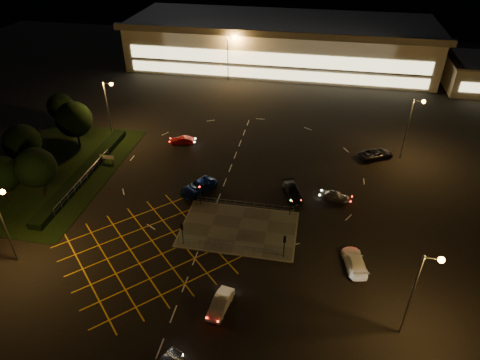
% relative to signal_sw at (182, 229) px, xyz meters
% --- Properties ---
extents(ground, '(180.00, 180.00, 0.00)m').
position_rel_signal_sw_xyz_m(ground, '(4.00, 5.99, -2.37)').
color(ground, black).
rests_on(ground, ground).
extents(pedestrian_island, '(14.00, 9.00, 0.12)m').
position_rel_signal_sw_xyz_m(pedestrian_island, '(6.00, 3.99, -2.31)').
color(pedestrian_island, '#4C4944').
rests_on(pedestrian_island, ground).
extents(grass_verge, '(18.00, 30.00, 0.08)m').
position_rel_signal_sw_xyz_m(grass_verge, '(-24.00, 11.99, -2.33)').
color(grass_verge, black).
rests_on(grass_verge, ground).
extents(hedge, '(2.00, 26.00, 1.00)m').
position_rel_signal_sw_xyz_m(hedge, '(-19.00, 11.99, -1.87)').
color(hedge, black).
rests_on(hedge, ground).
extents(supermarket, '(72.00, 26.50, 10.50)m').
position_rel_signal_sw_xyz_m(supermarket, '(4.00, 67.95, 2.95)').
color(supermarket, beige).
rests_on(supermarket, ground).
extents(streetlight_sw, '(1.78, 0.56, 10.03)m').
position_rel_signal_sw_xyz_m(streetlight_sw, '(-17.56, -6.01, 4.20)').
color(streetlight_sw, slate).
rests_on(streetlight_sw, ground).
extents(streetlight_se, '(1.78, 0.56, 10.03)m').
position_rel_signal_sw_xyz_m(streetlight_se, '(24.44, -8.01, 4.20)').
color(streetlight_se, slate).
rests_on(streetlight_se, ground).
extents(streetlight_nw, '(1.78, 0.56, 10.03)m').
position_rel_signal_sw_xyz_m(streetlight_nw, '(-19.56, 23.99, 4.20)').
color(streetlight_nw, slate).
rests_on(streetlight_nw, ground).
extents(streetlight_ne, '(1.78, 0.56, 10.03)m').
position_rel_signal_sw_xyz_m(streetlight_ne, '(28.44, 25.99, 4.20)').
color(streetlight_ne, slate).
rests_on(streetlight_ne, ground).
extents(streetlight_far_left, '(1.78, 0.56, 10.03)m').
position_rel_signal_sw_xyz_m(streetlight_far_left, '(-5.56, 53.99, 4.20)').
color(streetlight_far_left, slate).
rests_on(streetlight_far_left, ground).
extents(streetlight_far_right, '(1.78, 0.56, 10.03)m').
position_rel_signal_sw_xyz_m(streetlight_far_right, '(34.44, 55.99, 4.20)').
color(streetlight_far_right, slate).
rests_on(streetlight_far_right, ground).
extents(signal_sw, '(0.28, 0.30, 3.15)m').
position_rel_signal_sw_xyz_m(signal_sw, '(0.00, 0.00, 0.00)').
color(signal_sw, black).
rests_on(signal_sw, pedestrian_island).
extents(signal_se, '(0.28, 0.30, 3.15)m').
position_rel_signal_sw_xyz_m(signal_se, '(12.00, 0.00, 0.00)').
color(signal_se, black).
rests_on(signal_se, pedestrian_island).
extents(signal_nw, '(0.28, 0.30, 3.15)m').
position_rel_signal_sw_xyz_m(signal_nw, '(0.00, 7.99, 0.00)').
color(signal_nw, black).
rests_on(signal_nw, pedestrian_island).
extents(signal_ne, '(0.28, 0.30, 3.15)m').
position_rel_signal_sw_xyz_m(signal_ne, '(12.00, 7.99, 0.00)').
color(signal_ne, black).
rests_on(signal_ne, pedestrian_island).
extents(tree_a, '(5.04, 5.04, 6.86)m').
position_rel_signal_sw_xyz_m(tree_a, '(-26.00, 3.99, 1.97)').
color(tree_a, black).
rests_on(tree_a, ground).
extents(tree_b, '(5.40, 5.40, 7.35)m').
position_rel_signal_sw_xyz_m(tree_b, '(-28.00, 11.99, 2.28)').
color(tree_b, black).
rests_on(tree_b, ground).
extents(tree_c, '(5.76, 5.76, 7.84)m').
position_rel_signal_sw_xyz_m(tree_c, '(-24.00, 19.99, 2.59)').
color(tree_c, black).
rests_on(tree_c, ground).
extents(tree_d, '(4.68, 4.68, 6.37)m').
position_rel_signal_sw_xyz_m(tree_d, '(-30.00, 25.99, 1.65)').
color(tree_d, black).
rests_on(tree_d, ground).
extents(tree_e, '(5.40, 5.40, 7.35)m').
position_rel_signal_sw_xyz_m(tree_e, '(-22.00, 5.99, 2.28)').
color(tree_e, black).
rests_on(tree_e, ground).
extents(car_queue_white, '(2.20, 4.45, 1.40)m').
position_rel_signal_sw_xyz_m(car_queue_white, '(6.50, -8.43, -1.66)').
color(car_queue_white, silver).
rests_on(car_queue_white, ground).
extents(car_left_blue, '(5.20, 6.22, 1.58)m').
position_rel_signal_sw_xyz_m(car_left_blue, '(-1.13, 10.99, -1.58)').
color(car_left_blue, navy).
rests_on(car_left_blue, ground).
extents(car_far_dkgrey, '(3.62, 5.45, 1.47)m').
position_rel_signal_sw_xyz_m(car_far_dkgrey, '(11.99, 12.38, -1.63)').
color(car_far_dkgrey, black).
rests_on(car_far_dkgrey, ground).
extents(car_right_silver, '(3.98, 2.20, 1.28)m').
position_rel_signal_sw_xyz_m(car_right_silver, '(17.86, 12.62, -1.73)').
color(car_right_silver, '#A7A9AE').
rests_on(car_right_silver, ground).
extents(car_circ_red, '(4.01, 2.01, 1.26)m').
position_rel_signal_sw_xyz_m(car_circ_red, '(-7.49, 24.10, -1.73)').
color(car_circ_red, '#A10D0B').
rests_on(car_circ_red, ground).
extents(car_east_grey, '(5.97, 4.91, 1.51)m').
position_rel_signal_sw_xyz_m(car_east_grey, '(24.14, 25.15, -1.61)').
color(car_east_grey, black).
rests_on(car_east_grey, ground).
extents(car_approach_white, '(3.17, 5.55, 1.52)m').
position_rel_signal_sw_xyz_m(car_approach_white, '(19.96, 0.12, -1.61)').
color(car_approach_white, white).
rests_on(car_approach_white, ground).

